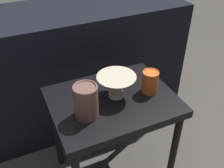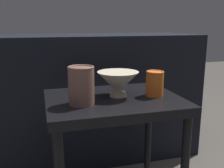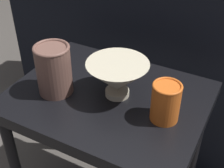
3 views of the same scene
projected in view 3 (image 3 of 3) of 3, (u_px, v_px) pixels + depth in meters
table at (108, 113)px, 0.99m from camera, size 0.58×0.45×0.55m
couch_backdrop at (168, 53)px, 1.45m from camera, size 1.39×0.50×0.80m
bowl at (117, 77)px, 0.91m from camera, size 0.18×0.18×0.11m
vase_textured_left at (54, 69)px, 0.91m from camera, size 0.11×0.11×0.15m
vase_colorful_right at (166, 102)px, 0.82m from camera, size 0.08×0.08×0.11m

